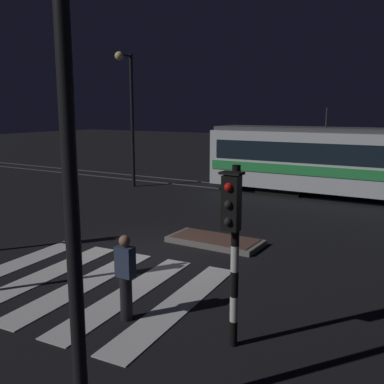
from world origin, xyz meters
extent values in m
plane|color=black|center=(0.00, 0.00, 0.00)|extent=(120.00, 120.00, 0.00)
cube|color=#59595E|center=(0.00, 10.28, 0.01)|extent=(80.00, 0.12, 0.03)
cube|color=#59595E|center=(0.00, 11.72, 0.01)|extent=(80.00, 0.12, 0.03)
cube|color=silver|center=(-2.49, -2.87, 0.01)|extent=(1.06, 4.80, 0.02)
cube|color=silver|center=(-1.24, -2.77, 0.01)|extent=(1.06, 4.80, 0.02)
cube|color=silver|center=(0.00, -2.68, 0.01)|extent=(1.06, 4.80, 0.02)
cube|color=silver|center=(1.24, -2.58, 0.01)|extent=(1.06, 4.80, 0.02)
cube|color=silver|center=(2.49, -2.49, 0.01)|extent=(1.06, 4.80, 0.02)
cube|color=slate|center=(1.12, 1.74, 0.08)|extent=(2.87, 1.32, 0.16)
cube|color=brown|center=(1.12, 1.74, 0.17)|extent=(2.58, 1.19, 0.02)
cylinder|color=black|center=(4.18, -3.33, 0.23)|extent=(0.14, 0.14, 0.45)
cylinder|color=white|center=(4.18, -3.33, 0.68)|extent=(0.14, 0.14, 0.45)
cylinder|color=black|center=(4.18, -3.33, 1.13)|extent=(0.14, 0.14, 0.45)
cylinder|color=white|center=(4.18, -3.33, 1.58)|extent=(0.14, 0.14, 0.45)
cylinder|color=black|center=(4.18, -3.33, 2.04)|extent=(0.14, 0.14, 0.45)
cylinder|color=white|center=(4.18, -3.33, 2.49)|extent=(0.14, 0.14, 0.45)
cylinder|color=black|center=(4.18, -3.33, 2.94)|extent=(0.14, 0.14, 0.45)
cube|color=black|center=(4.18, -3.50, 2.57)|extent=(0.28, 0.20, 0.90)
sphere|color=red|center=(4.18, -3.61, 2.85)|extent=(0.14, 0.14, 0.14)
sphere|color=black|center=(4.18, -3.61, 2.57)|extent=(0.14, 0.14, 0.14)
sphere|color=black|center=(4.18, -3.61, 2.29)|extent=(0.14, 0.14, 0.14)
cube|color=black|center=(4.18, -3.50, 3.06)|extent=(0.36, 0.24, 0.04)
cylinder|color=black|center=(3.46, -6.21, 3.94)|extent=(0.18, 0.18, 7.88)
cylinder|color=black|center=(-7.46, 8.56, 3.42)|extent=(0.18, 0.18, 6.85)
cylinder|color=black|center=(-7.46, 8.11, 6.75)|extent=(0.10, 0.90, 0.10)
sphere|color=#F9E08C|center=(-7.46, 7.66, 6.67)|extent=(0.44, 0.44, 0.44)
cube|color=silver|center=(4.29, 11.00, 1.70)|extent=(15.52, 2.50, 2.70)
cube|color=green|center=(4.29, 9.73, 1.35)|extent=(15.21, 0.04, 0.44)
cube|color=green|center=(4.29, 12.27, 1.35)|extent=(15.21, 0.04, 0.44)
cube|color=black|center=(4.29, 9.74, 2.15)|extent=(14.74, 0.03, 0.90)
cube|color=#4C4C51|center=(4.29, 11.00, 3.15)|extent=(15.21, 2.30, 0.20)
cylinder|color=#262628|center=(1.96, 11.00, 3.65)|extent=(0.08, 0.08, 1.00)
cube|color=black|center=(0.02, 11.00, 0.17)|extent=(2.20, 2.00, 0.35)
cylinder|color=black|center=(1.97, -3.53, 0.44)|extent=(0.24, 0.24, 0.88)
cube|color=#2D3851|center=(1.97, -3.53, 1.18)|extent=(0.36, 0.22, 0.60)
sphere|color=#9E7051|center=(1.97, -3.53, 1.60)|extent=(0.22, 0.22, 0.22)
camera|label=1|loc=(7.19, -9.72, 4.04)|focal=41.01mm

